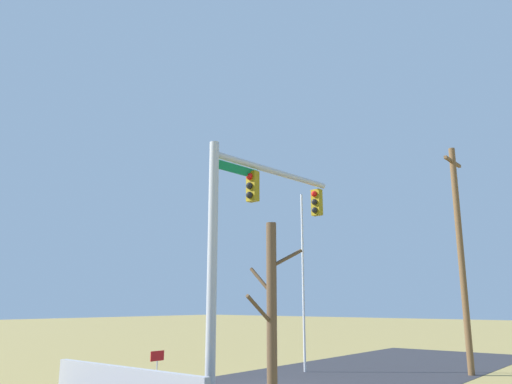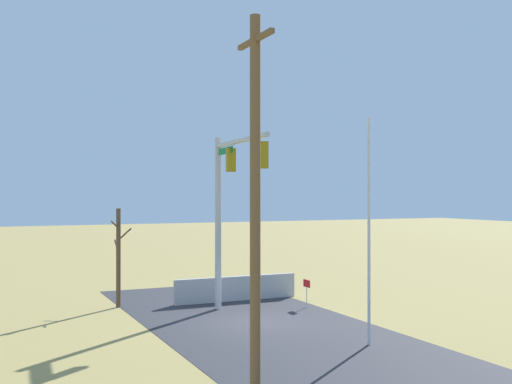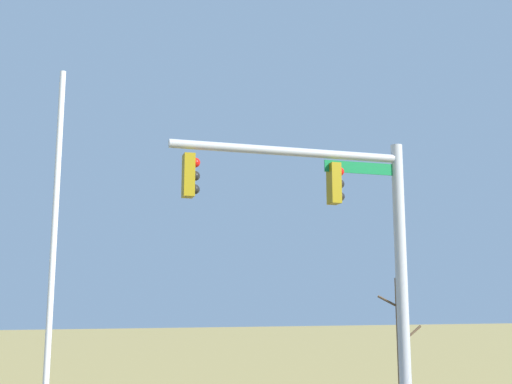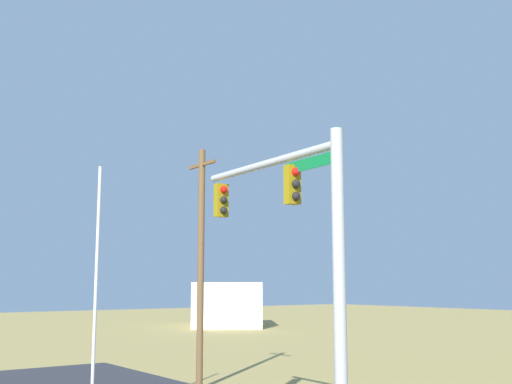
{
  "view_description": "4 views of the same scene",
  "coord_description": "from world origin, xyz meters",
  "px_view_note": "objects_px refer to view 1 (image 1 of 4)",
  "views": [
    {
      "loc": [
        13.21,
        10.03,
        2.77
      ],
      "look_at": [
        0.57,
        -0.19,
        6.39
      ],
      "focal_mm": 35.06,
      "sensor_mm": 36.0,
      "label": 1
    },
    {
      "loc": [
        -21.7,
        9.8,
        4.96
      ],
      "look_at": [
        0.26,
        -0.29,
        5.05
      ],
      "focal_mm": 43.09,
      "sensor_mm": 36.0,
      "label": 2
    },
    {
      "loc": [
        -5.22,
        -12.81,
        3.6
      ],
      "look_at": [
        -0.53,
        0.43,
        6.06
      ],
      "focal_mm": 44.41,
      "sensor_mm": 36.0,
      "label": 3
    },
    {
      "loc": [
        12.94,
        -9.35,
        3.96
      ],
      "look_at": [
        -0.59,
        0.69,
        6.44
      ],
      "focal_mm": 43.98,
      "sensor_mm": 36.0,
      "label": 4
    }
  ],
  "objects_px": {
    "flagpole": "(303,280)",
    "utility_pole": "(461,252)",
    "signal_mast": "(245,227)",
    "bare_tree": "(272,332)",
    "open_sign": "(157,361)"
  },
  "relations": [
    {
      "from": "signal_mast",
      "to": "bare_tree",
      "type": "bearing_deg",
      "value": 45.84
    },
    {
      "from": "utility_pole",
      "to": "open_sign",
      "type": "height_order",
      "value": "utility_pole"
    },
    {
      "from": "flagpole",
      "to": "utility_pole",
      "type": "relative_size",
      "value": 0.81
    },
    {
      "from": "flagpole",
      "to": "bare_tree",
      "type": "height_order",
      "value": "flagpole"
    },
    {
      "from": "signal_mast",
      "to": "open_sign",
      "type": "xyz_separation_m",
      "value": [
        0.08,
        -3.74,
        -4.14
      ]
    },
    {
      "from": "flagpole",
      "to": "bare_tree",
      "type": "bearing_deg",
      "value": 30.64
    },
    {
      "from": "flagpole",
      "to": "open_sign",
      "type": "distance_m",
      "value": 7.39
    },
    {
      "from": "open_sign",
      "to": "flagpole",
      "type": "bearing_deg",
      "value": 168.04
    },
    {
      "from": "utility_pole",
      "to": "bare_tree",
      "type": "xyz_separation_m",
      "value": [
        13.52,
        0.42,
        -2.59
      ]
    },
    {
      "from": "flagpole",
      "to": "utility_pole",
      "type": "height_order",
      "value": "utility_pole"
    },
    {
      "from": "flagpole",
      "to": "bare_tree",
      "type": "xyz_separation_m",
      "value": [
        10.23,
        6.06,
        -1.52
      ]
    },
    {
      "from": "signal_mast",
      "to": "open_sign",
      "type": "bearing_deg",
      "value": -88.82
    },
    {
      "from": "bare_tree",
      "to": "open_sign",
      "type": "xyz_separation_m",
      "value": [
        -3.55,
        -7.47,
        -1.32
      ]
    },
    {
      "from": "signal_mast",
      "to": "utility_pole",
      "type": "xyz_separation_m",
      "value": [
        -9.89,
        3.31,
        -0.22
      ]
    },
    {
      "from": "utility_pole",
      "to": "signal_mast",
      "type": "bearing_deg",
      "value": -18.49
    }
  ]
}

